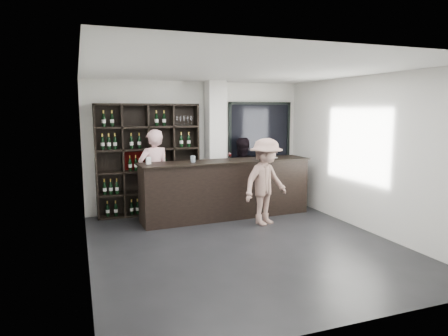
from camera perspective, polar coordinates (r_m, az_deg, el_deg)
name	(u,v)px	position (r m, az deg, el deg)	size (l,w,h in m)	color
floor	(244,245)	(6.92, 2.81, -10.90)	(5.00, 5.50, 0.01)	black
wine_shelf	(148,160)	(8.75, -10.75, 1.15)	(2.20, 0.35, 2.40)	black
structural_column	(215,146)	(9.00, -1.23, 3.09)	(0.40, 0.40, 2.90)	silver
glass_panel	(260,146)	(9.66, 5.10, 3.12)	(1.60, 0.08, 2.10)	black
tasting_counter	(227,189)	(8.45, 0.38, -3.00)	(3.69, 0.76, 1.22)	black
taster_pink	(154,174)	(8.44, -9.95, -0.90)	(0.68, 0.45, 1.87)	beige
taster_black	(241,173)	(9.23, 2.45, -0.73)	(0.80, 0.62, 1.64)	black
customer	(266,182)	(7.93, 5.97, -1.97)	(1.11, 0.64, 1.72)	#937064
wine_glass	(230,156)	(8.37, 0.81, 1.75)	(0.08, 0.08, 0.19)	white
spit_cup	(193,159)	(8.10, -4.45, 1.30)	(0.10, 0.10, 0.13)	silver
napkin_stack	(274,158)	(8.84, 7.14, 1.48)	(0.11, 0.11, 0.02)	white
card_stand	(148,161)	(7.91, -10.74, 1.05)	(0.09, 0.05, 0.14)	white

